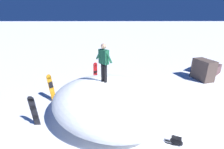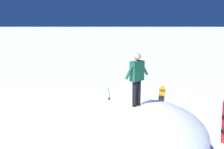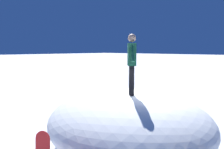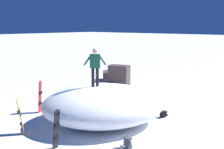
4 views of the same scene
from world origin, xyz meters
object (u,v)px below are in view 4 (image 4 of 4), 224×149
Objects in this scene: snowboard_secondary_upright at (56,129)px; backpack_near at (163,114)px; snowboard_primary_upright at (40,96)px; backpack_far at (128,143)px; snowboarder_standing at (95,65)px; snowboard_tertiary_upright at (20,116)px.

snowboard_secondary_upright is 5.87m from backpack_near.
snowboard_primary_upright is 6.37m from backpack_near.
snowboard_primary_upright is 4.75m from snowboard_secondary_upright.
snowboard_secondary_upright reaches higher than backpack_near.
snowboard_secondary_upright is 2.48× the size of backpack_far.
backpack_far is at bearing 156.08° from snowboarder_standing.
snowboarder_standing reaches higher than snowboard_tertiary_upright.
snowboarder_standing is 1.11× the size of snowboard_tertiary_upright.
snowboard_secondary_upright is 2.38× the size of backpack_near.
snowboard_primary_upright reaches higher than snowboard_tertiary_upright.
backpack_near is (-2.01, -2.75, -2.60)m from snowboarder_standing.
snowboarder_standing is 2.79× the size of backpack_far.
backpack_near is at bearing -78.44° from backpack_far.
backpack_far is at bearing 174.82° from snowboard_primary_upright.
snowboard_secondary_upright is 0.99× the size of snowboard_tertiary_upright.
snowboard_primary_upright reaches higher than backpack_far.
snowboard_secondary_upright is (-4.17, 2.28, -0.09)m from snowboard_primary_upright.
snowboard_primary_upright is (3.29, 0.70, -1.87)m from snowboarder_standing.
snowboard_secondary_upright is at bearing -178.77° from snowboard_tertiary_upright.
snowboard_secondary_upright is at bearing 78.78° from backpack_near.
backpack_near is 4.09m from backpack_far.
backpack_near is (-3.45, -5.78, -0.65)m from snowboard_tertiary_upright.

